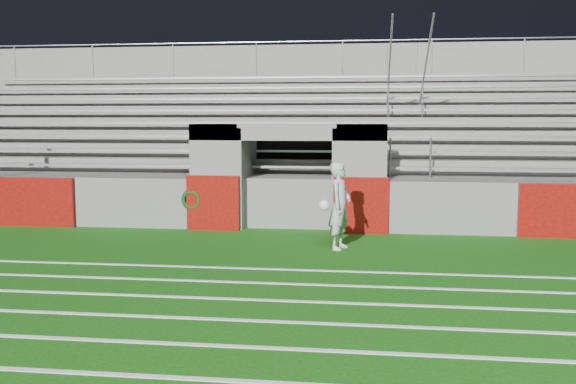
# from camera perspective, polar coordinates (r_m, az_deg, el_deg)

# --- Properties ---
(ground) EXTENTS (90.00, 90.00, 0.00)m
(ground) POSITION_cam_1_polar(r_m,az_deg,el_deg) (12.70, -1.95, -5.83)
(ground) COLOR #124F0D
(ground) RESTS_ON ground
(field_markings) EXTENTS (28.00, 8.09, 0.01)m
(field_markings) POSITION_cam_1_polar(r_m,az_deg,el_deg) (7.99, -7.96, -13.29)
(field_markings) COLOR white
(field_markings) RESTS_ON ground
(stadium_structure) EXTENTS (26.00, 8.48, 5.42)m
(stadium_structure) POSITION_cam_1_polar(r_m,az_deg,el_deg) (20.35, 1.69, 3.03)
(stadium_structure) COLOR #62605D
(stadium_structure) RESTS_ON ground
(goalkeeper_with_ball) EXTENTS (0.74, 0.77, 1.83)m
(goalkeeper_with_ball) POSITION_cam_1_polar(r_m,az_deg,el_deg) (13.40, 4.60, -1.22)
(goalkeeper_with_ball) COLOR #B5BAC0
(goalkeeper_with_ball) RESTS_ON ground
(hose_coil) EXTENTS (0.53, 0.14, 0.53)m
(hose_coil) POSITION_cam_1_polar(r_m,az_deg,el_deg) (15.91, -8.57, -0.68)
(hose_coil) COLOR #0B3917
(hose_coil) RESTS_ON ground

